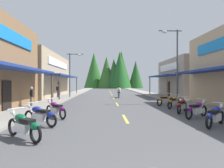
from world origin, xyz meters
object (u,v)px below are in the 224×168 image
(motorcycle_parked_right_4, at_px, (174,102))
(pedestrian_by_shop, at_px, (58,90))
(motorcycle_parked_right_2, at_px, (196,109))
(pedestrian_browsing, at_px, (31,95))
(motorcycle_parked_right_5, at_px, (165,100))
(motorcycle_parked_left_0, at_px, (24,125))
(streetlamp_right, at_px, (174,56))
(motorcycle_parked_left_2, at_px, (56,109))
(motorcycle_parked_right_3, at_px, (182,105))
(rider_cruising_lead, at_px, (119,93))
(motorcycle_parked_left_1, at_px, (40,115))
(streetlamp_left, at_px, (72,69))
(motorcycle_parked_right_1, at_px, (215,115))

(motorcycle_parked_right_4, bearing_deg, pedestrian_by_shop, 94.59)
(motorcycle_parked_right_2, distance_m, pedestrian_by_shop, 17.54)
(pedestrian_browsing, bearing_deg, pedestrian_by_shop, 57.15)
(motorcycle_parked_right_5, relative_size, motorcycle_parked_left_0, 1.07)
(motorcycle_parked_right_4, distance_m, motorcycle_parked_right_5, 1.72)
(motorcycle_parked_right_4, height_order, motorcycle_parked_left_0, same)
(streetlamp_right, xyz_separation_m, motorcycle_parked_left_2, (-9.16, -6.35, -3.92))
(motorcycle_parked_right_3, bearing_deg, motorcycle_parked_right_2, -141.62)
(streetlamp_right, bearing_deg, pedestrian_browsing, -170.15)
(motorcycle_parked_right_2, distance_m, rider_cruising_lead, 14.07)
(motorcycle_parked_right_4, height_order, pedestrian_browsing, pedestrian_browsing)
(motorcycle_parked_left_1, relative_size, pedestrian_browsing, 1.14)
(rider_cruising_lead, bearing_deg, motorcycle_parked_left_0, 169.87)
(motorcycle_parked_right_2, height_order, motorcycle_parked_left_2, same)
(pedestrian_by_shop, bearing_deg, motorcycle_parked_left_1, -39.08)
(motorcycle_parked_right_4, bearing_deg, streetlamp_left, 89.47)
(rider_cruising_lead, bearing_deg, streetlamp_right, -141.57)
(rider_cruising_lead, bearing_deg, motorcycle_parked_right_5, -152.61)
(motorcycle_parked_right_2, distance_m, pedestrian_browsing, 11.82)
(motorcycle_parked_right_2, height_order, motorcycle_parked_left_0, same)
(motorcycle_parked_right_1, height_order, motorcycle_parked_left_1, same)
(streetlamp_right, bearing_deg, motorcycle_parked_right_4, -110.99)
(motorcycle_parked_right_2, height_order, motorcycle_parked_right_5, same)
(pedestrian_by_shop, bearing_deg, motorcycle_parked_right_5, 3.77)
(motorcycle_parked_left_2, bearing_deg, motorcycle_parked_left_0, 135.77)
(motorcycle_parked_left_1, distance_m, rider_cruising_lead, 15.90)
(motorcycle_parked_right_5, bearing_deg, motorcycle_parked_right_2, -123.54)
(motorcycle_parked_right_3, xyz_separation_m, motorcycle_parked_right_5, (0.15, 3.74, 0.00))
(motorcycle_parked_right_4, bearing_deg, motorcycle_parked_right_3, -141.65)
(streetlamp_left, relative_size, rider_cruising_lead, 2.67)
(motorcycle_parked_right_4, bearing_deg, motorcycle_parked_left_2, 158.51)
(streetlamp_right, distance_m, motorcycle_parked_right_1, 9.66)
(streetlamp_left, height_order, motorcycle_parked_right_5, streetlamp_left)
(motorcycle_parked_left_0, relative_size, rider_cruising_lead, 0.81)
(motorcycle_parked_left_2, bearing_deg, motorcycle_parked_right_1, -150.75)
(pedestrian_by_shop, bearing_deg, motorcycle_parked_right_2, -11.35)
(motorcycle_parked_right_4, distance_m, rider_cruising_lead, 10.45)
(streetlamp_right, xyz_separation_m, motorcycle_parked_right_2, (-1.34, -6.75, -3.92))
(streetlamp_right, bearing_deg, motorcycle_parked_left_2, -145.26)
(pedestrian_browsing, bearing_deg, motorcycle_parked_right_3, -48.84)
(pedestrian_browsing, bearing_deg, motorcycle_parked_right_4, -38.35)
(streetlamp_right, height_order, motorcycle_parked_left_1, streetlamp_right)
(motorcycle_parked_right_5, bearing_deg, motorcycle_parked_right_4, -118.92)
(motorcycle_parked_left_1, distance_m, pedestrian_by_shop, 15.39)
(motorcycle_parked_right_3, relative_size, motorcycle_parked_left_0, 1.01)
(motorcycle_parked_right_1, xyz_separation_m, motorcycle_parked_right_5, (0.26, 7.50, 0.00))
(streetlamp_right, bearing_deg, motorcycle_parked_left_1, -138.63)
(motorcycle_parked_right_2, xyz_separation_m, motorcycle_parked_right_5, (0.12, 5.55, 0.00))
(motorcycle_parked_right_1, xyz_separation_m, pedestrian_by_shop, (-10.93, 15.54, 0.51))
(rider_cruising_lead, bearing_deg, motorcycle_parked_right_4, -155.71)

